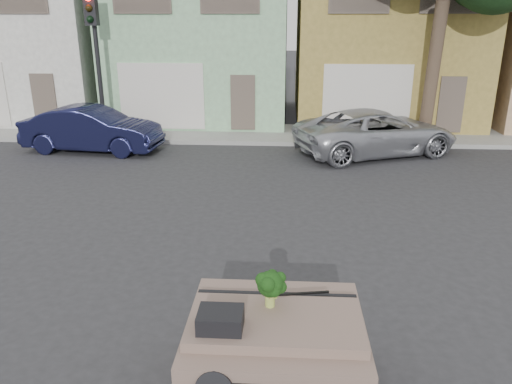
# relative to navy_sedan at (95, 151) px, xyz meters

# --- Properties ---
(ground_plane) EXTENTS (120.00, 120.00, 0.00)m
(ground_plane) POSITION_rel_navy_sedan_xyz_m (6.31, -7.94, 0.00)
(ground_plane) COLOR #303033
(ground_plane) RESTS_ON ground
(sidewalk) EXTENTS (40.00, 3.00, 0.15)m
(sidewalk) POSITION_rel_navy_sedan_xyz_m (6.31, 2.56, 0.07)
(sidewalk) COLOR gray
(sidewalk) RESTS_ON ground
(townhouse_white) EXTENTS (7.20, 8.20, 7.55)m
(townhouse_white) POSITION_rel_navy_sedan_xyz_m (-4.69, 6.56, 3.77)
(townhouse_white) COLOR silver
(townhouse_white) RESTS_ON ground
(townhouse_mint) EXTENTS (7.20, 8.20, 7.55)m
(townhouse_mint) POSITION_rel_navy_sedan_xyz_m (2.81, 6.56, 3.77)
(townhouse_mint) COLOR #8EBF90
(townhouse_mint) RESTS_ON ground
(townhouse_tan) EXTENTS (7.20, 8.20, 7.55)m
(townhouse_tan) POSITION_rel_navy_sedan_xyz_m (10.31, 6.56, 3.77)
(townhouse_tan) COLOR olive
(townhouse_tan) RESTS_ON ground
(navy_sedan) EXTENTS (4.63, 2.02, 1.48)m
(navy_sedan) POSITION_rel_navy_sedan_xyz_m (0.00, 0.00, 0.00)
(navy_sedan) COLOR #141637
(navy_sedan) RESTS_ON ground
(silver_pickup) EXTENTS (5.77, 4.20, 1.46)m
(silver_pickup) POSITION_rel_navy_sedan_xyz_m (9.28, 0.20, 0.00)
(silver_pickup) COLOR #B3B5BC
(silver_pickup) RESTS_ON ground
(traffic_signal) EXTENTS (0.40, 0.40, 5.10)m
(traffic_signal) POSITION_rel_navy_sedan_xyz_m (-0.19, 1.56, 2.55)
(traffic_signal) COLOR black
(traffic_signal) RESTS_ON ground
(tree_near) EXTENTS (4.40, 4.00, 8.50)m
(tree_near) POSITION_rel_navy_sedan_xyz_m (11.31, 1.86, 4.25)
(tree_near) COLOR #163415
(tree_near) RESTS_ON ground
(car_dashboard) EXTENTS (2.00, 1.80, 1.12)m
(car_dashboard) POSITION_rel_navy_sedan_xyz_m (6.31, -10.94, 0.56)
(car_dashboard) COLOR #7C6356
(car_dashboard) RESTS_ON ground
(instrument_hump) EXTENTS (0.48, 0.38, 0.20)m
(instrument_hump) POSITION_rel_navy_sedan_xyz_m (5.73, -11.29, 1.22)
(instrument_hump) COLOR black
(instrument_hump) RESTS_ON car_dashboard
(wiper_arm) EXTENTS (0.69, 0.15, 0.02)m
(wiper_arm) POSITION_rel_navy_sedan_xyz_m (6.59, -10.56, 1.13)
(wiper_arm) COLOR black
(wiper_arm) RESTS_ON car_dashboard
(broccoli) EXTENTS (0.47, 0.47, 0.44)m
(broccoli) POSITION_rel_navy_sedan_xyz_m (6.23, -10.83, 1.34)
(broccoli) COLOR black
(broccoli) RESTS_ON car_dashboard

